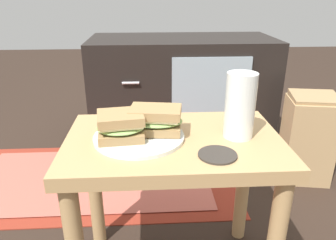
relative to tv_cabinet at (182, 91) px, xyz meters
The scene contains 9 objects.
side_table 0.96m from the tv_cabinet, 97.02° to the right, with size 0.56×0.36×0.46m.
tv_cabinet is the anchor object (origin of this frame).
area_rug 0.67m from the tv_cabinet, 137.22° to the right, with size 1.28×0.65×0.01m.
plate 0.98m from the tv_cabinet, 102.30° to the right, with size 0.23×0.23×0.01m, color silver.
sandwich_front 1.02m from the tv_cabinet, 104.56° to the right, with size 0.13×0.11×0.07m.
sandwich_back 0.97m from the tv_cabinet, 99.92° to the right, with size 0.15×0.11×0.07m.
beer_glass 0.99m from the tv_cabinet, 86.95° to the right, with size 0.08×0.08×0.17m.
coaster 1.07m from the tv_cabinet, 91.24° to the right, with size 0.09×0.09×0.01m, color #332D28.
paper_bag 0.69m from the tv_cabinet, 40.15° to the right, with size 0.23×0.21×0.40m.
Camera 1 is at (-0.06, -0.75, 0.82)m, focal length 34.47 mm.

